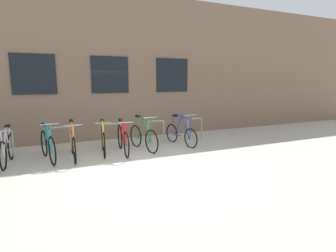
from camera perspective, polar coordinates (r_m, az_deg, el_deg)
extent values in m
plane|color=#B2ADA0|center=(7.09, -5.99, -7.79)|extent=(42.00, 42.00, 0.00)
cube|color=#7A604C|center=(13.46, -15.46, 11.22)|extent=(28.00, 7.28, 5.14)
cube|color=black|center=(9.63, -26.38, 9.74)|extent=(1.30, 0.04, 1.26)
cube|color=black|center=(9.85, -12.08, 10.49)|extent=(1.30, 0.04, 1.26)
cube|color=black|center=(10.62, 0.90, 10.62)|extent=(1.30, 0.04, 1.26)
cylinder|color=gray|center=(8.58, -29.81, -3.35)|extent=(0.05, 0.05, 0.76)
cylinder|color=gray|center=(8.54, -31.90, -0.97)|extent=(0.56, 0.05, 0.05)
cylinder|color=gray|center=(8.53, -23.55, -2.94)|extent=(0.05, 0.05, 0.76)
cylinder|color=gray|center=(8.54, -19.77, -2.67)|extent=(0.05, 0.05, 0.76)
cylinder|color=gray|center=(8.46, -21.82, -0.29)|extent=(0.56, 0.05, 0.05)
cylinder|color=gray|center=(8.66, -13.59, -2.22)|extent=(0.05, 0.05, 0.76)
cylinder|color=gray|center=(8.77, -9.97, -1.94)|extent=(0.05, 0.05, 0.76)
cylinder|color=gray|center=(8.64, -11.85, 0.39)|extent=(0.56, 0.05, 0.05)
cylinder|color=gray|center=(9.04, -4.20, -1.48)|extent=(0.05, 0.05, 0.76)
cylinder|color=gray|center=(9.24, -0.91, -1.21)|extent=(0.05, 0.05, 0.76)
cylinder|color=gray|center=(9.07, -2.56, 1.02)|extent=(0.56, 0.05, 0.05)
cylinder|color=gray|center=(9.64, 4.22, -0.78)|extent=(0.05, 0.05, 0.76)
cylinder|color=gray|center=(9.91, 7.09, -0.54)|extent=(0.05, 0.05, 0.76)
cylinder|color=gray|center=(9.71, 5.71, 1.55)|extent=(0.56, 0.05, 0.05)
torus|color=black|center=(8.40, -24.63, -3.34)|extent=(0.19, 0.75, 0.76)
torus|color=black|center=(7.44, -23.18, -4.83)|extent=(0.19, 0.75, 0.76)
cylinder|color=teal|center=(7.64, -23.76, -2.24)|extent=(0.13, 0.48, 0.72)
cylinder|color=teal|center=(8.03, -24.30, -2.13)|extent=(0.10, 0.35, 0.61)
cylinder|color=teal|center=(7.75, -24.15, 0.10)|extent=(0.19, 0.77, 0.14)
cylinder|color=teal|center=(8.17, -24.29, -3.86)|extent=(0.12, 0.50, 0.08)
cylinder|color=teal|center=(8.26, -24.65, -1.65)|extent=(0.06, 0.20, 0.54)
cylinder|color=teal|center=(7.40, -23.39, -2.37)|extent=(0.04, 0.08, 0.64)
cube|color=black|center=(8.13, -24.67, 0.31)|extent=(0.14, 0.22, 0.06)
cylinder|color=gray|center=(7.36, -23.61, 0.34)|extent=(0.44, 0.11, 0.03)
torus|color=black|center=(8.59, -13.62, -2.51)|extent=(0.14, 0.74, 0.74)
torus|color=black|center=(7.65, -13.29, -3.97)|extent=(0.14, 0.74, 0.74)
cylinder|color=yellow|center=(7.86, -13.46, -1.65)|extent=(0.10, 0.46, 0.66)
cylinder|color=yellow|center=(8.21, -13.58, -1.27)|extent=(0.08, 0.33, 0.62)
cylinder|color=yellow|center=(7.95, -13.60, 0.70)|extent=(0.14, 0.72, 0.07)
cylinder|color=yellow|center=(8.36, -13.54, -3.02)|extent=(0.09, 0.48, 0.08)
cylinder|color=yellow|center=(8.44, -13.66, -0.80)|extent=(0.05, 0.20, 0.56)
cylinder|color=yellow|center=(7.62, -13.38, -1.79)|extent=(0.04, 0.08, 0.59)
cube|color=black|center=(8.31, -13.72, 1.17)|extent=(0.13, 0.21, 0.06)
cylinder|color=gray|center=(7.59, -13.48, 0.63)|extent=(0.44, 0.09, 0.03)
torus|color=black|center=(8.41, -19.56, -3.13)|extent=(0.06, 0.72, 0.72)
torus|color=black|center=(7.36, -19.06, -4.88)|extent=(0.06, 0.72, 0.72)
cylinder|color=orange|center=(7.59, -19.33, -2.30)|extent=(0.05, 0.52, 0.68)
cylinder|color=orange|center=(8.00, -19.52, -1.70)|extent=(0.04, 0.39, 0.68)
cylinder|color=orange|center=(7.71, -19.55, 0.39)|extent=(0.05, 0.85, 0.04)
cylinder|color=orange|center=(8.15, -19.44, -3.70)|extent=(0.04, 0.54, 0.07)
cylinder|color=orange|center=(8.26, -19.64, -1.18)|extent=(0.03, 0.20, 0.62)
cylinder|color=orange|center=(7.32, -19.20, -2.51)|extent=(0.03, 0.08, 0.61)
cube|color=black|center=(8.12, -19.74, 1.05)|extent=(0.10, 0.20, 0.06)
cylinder|color=gray|center=(7.28, -19.36, 0.11)|extent=(0.44, 0.04, 0.03)
torus|color=black|center=(8.78, -6.80, -2.13)|extent=(0.18, 0.71, 0.72)
torus|color=black|center=(7.96, -3.46, -3.31)|extent=(0.18, 0.71, 0.72)
cylinder|color=#1E7238|center=(8.12, -4.48, -0.80)|extent=(0.13, 0.47, 0.75)
cylinder|color=#1E7238|center=(8.44, -5.77, -0.57)|extent=(0.10, 0.34, 0.70)
cylinder|color=#1E7238|center=(8.20, -5.06, 1.71)|extent=(0.18, 0.74, 0.08)
cylinder|color=#1E7238|center=(8.58, -6.03, -2.57)|extent=(0.12, 0.49, 0.07)
cylinder|color=#1E7238|center=(8.65, -6.56, -0.17)|extent=(0.06, 0.20, 0.64)
cylinder|color=#1E7238|center=(7.91, -3.58, -0.89)|extent=(0.04, 0.08, 0.68)
cube|color=black|center=(8.52, -6.32, 2.05)|extent=(0.14, 0.22, 0.06)
cylinder|color=gray|center=(7.87, -3.70, 1.78)|extent=(0.44, 0.11, 0.03)
torus|color=black|center=(8.63, -10.07, -2.28)|extent=(0.10, 0.76, 0.76)
torus|color=black|center=(7.58, -8.74, -3.91)|extent=(0.10, 0.76, 0.76)
cylinder|color=red|center=(7.81, -9.19, -1.55)|extent=(0.08, 0.53, 0.65)
cylinder|color=red|center=(8.23, -9.71, -1.15)|extent=(0.07, 0.40, 0.61)
cylinder|color=red|center=(7.93, -9.48, 0.78)|extent=(0.11, 0.86, 0.08)
cylinder|color=red|center=(8.37, -9.76, -2.83)|extent=(0.07, 0.55, 0.08)
cylinder|color=red|center=(8.49, -10.02, -0.64)|extent=(0.04, 0.20, 0.54)
cylinder|color=red|center=(7.54, -8.83, -1.73)|extent=(0.03, 0.08, 0.58)
cube|color=black|center=(8.35, -9.98, 1.26)|extent=(0.12, 0.21, 0.06)
cylinder|color=gray|center=(7.51, -8.93, 0.70)|extent=(0.44, 0.06, 0.03)
torus|color=black|center=(9.38, 0.82, -1.54)|extent=(0.16, 0.64, 0.64)
torus|color=black|center=(8.58, 4.82, -2.63)|extent=(0.16, 0.64, 0.64)
cylinder|color=#233893|center=(8.73, 3.67, -0.19)|extent=(0.13, 0.49, 0.77)
cylinder|color=#233893|center=(9.05, 2.10, -0.15)|extent=(0.10, 0.37, 0.67)
cylinder|color=#233893|center=(8.81, 3.02, 2.05)|extent=(0.18, 0.80, 0.14)
cylinder|color=#233893|center=(9.18, 1.75, -1.93)|extent=(0.12, 0.51, 0.07)
cylinder|color=#233893|center=(9.25, 1.15, 0.21)|extent=(0.06, 0.20, 0.61)
cylinder|color=#233893|center=(8.53, 4.74, -0.28)|extent=(0.04, 0.08, 0.71)
cube|color=black|center=(9.13, 1.48, 2.19)|extent=(0.14, 0.22, 0.06)
cylinder|color=gray|center=(8.49, 4.67, 2.29)|extent=(0.44, 0.11, 0.03)
torus|color=black|center=(8.50, -30.13, -3.76)|extent=(0.09, 0.72, 0.72)
torus|color=black|center=(7.56, -31.38, -5.39)|extent=(0.09, 0.72, 0.72)
cylinder|color=#B7B7BC|center=(7.76, -31.17, -3.08)|extent=(0.07, 0.47, 0.63)
cylinder|color=#B7B7BC|center=(8.12, -30.68, -2.53)|extent=(0.06, 0.34, 0.63)
cylinder|color=#B7B7BC|center=(7.86, -31.15, -0.67)|extent=(0.09, 0.75, 0.04)
cylinder|color=#B7B7BC|center=(8.27, -30.40, -4.31)|extent=(0.06, 0.49, 0.07)
cylinder|color=#B7B7BC|center=(8.35, -30.39, -2.03)|extent=(0.04, 0.20, 0.57)
cylinder|color=#B7B7BC|center=(7.53, -31.53, -3.28)|extent=(0.03, 0.08, 0.56)
cube|color=black|center=(8.22, -30.68, -0.02)|extent=(0.11, 0.21, 0.06)
cylinder|color=gray|center=(7.49, -31.70, -0.92)|extent=(0.44, 0.06, 0.03)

